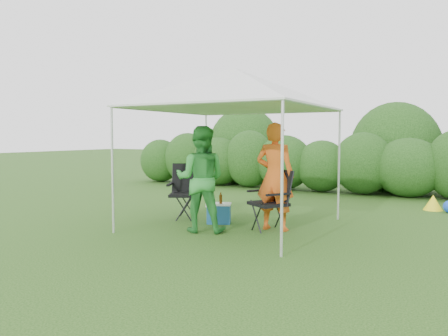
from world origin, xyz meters
The scene contains 10 objects.
ground centered at (0.00, 0.00, 0.00)m, with size 70.00×70.00×0.00m, color #325B1C.
hedge centered at (0.00, 6.00, 0.82)m, with size 13.14×1.53×1.80m.
canopy centered at (0.00, 0.50, 2.46)m, with size 3.10×3.10×2.83m.
chair_right centered at (0.75, 0.52, 0.59)m, with size 0.82×0.80×1.04m.
chair_left centered at (-1.20, 0.73, 0.61)m, with size 0.82×0.80×1.07m.
man centered at (0.78, 0.53, 0.93)m, with size 0.68×0.44×1.85m, color #E15919.
woman centered at (-0.28, -0.18, 0.90)m, with size 0.87×0.68×1.79m, color green.
cooler centered at (-0.35, 0.57, 0.19)m, with size 0.54×0.48×0.38m.
bottle centered at (-0.29, 0.53, 0.48)m, with size 0.06×0.06×0.21m, color #592D0C.
lawn_toy centered at (3.14, 4.01, 0.16)m, with size 0.67×0.56×0.33m.
Camera 1 is at (3.61, -6.43, 1.63)m, focal length 35.00 mm.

